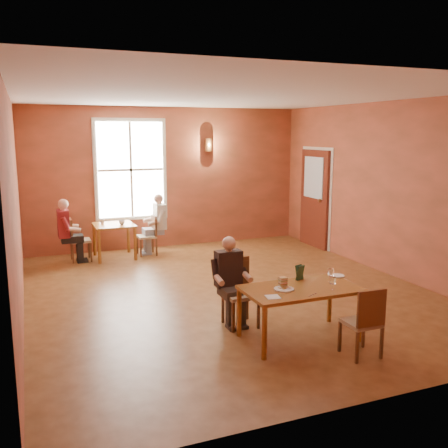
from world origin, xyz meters
name	(u,v)px	position (x,y,z in m)	size (l,w,h in m)	color
ground	(229,292)	(0.00, 0.00, 0.00)	(6.00, 7.00, 0.01)	brown
wall_back	(168,178)	(0.00, 3.50, 1.50)	(6.00, 0.04, 3.00)	brown
wall_front	(380,244)	(0.00, -3.50, 1.50)	(6.00, 0.04, 3.00)	brown
wall_left	(15,208)	(-3.00, 0.00, 1.50)	(0.04, 7.00, 3.00)	brown
wall_right	(389,189)	(3.00, 0.00, 1.50)	(0.04, 7.00, 3.00)	brown
ceiling	(229,95)	(0.00, 0.00, 3.00)	(6.00, 7.00, 0.04)	white
window	(131,170)	(-0.80, 3.45, 1.70)	(1.36, 0.10, 1.96)	white
door	(314,199)	(2.94, 2.30, 1.05)	(0.12, 1.04, 2.10)	maroon
wall_sconce	(208,145)	(0.90, 3.40, 2.20)	(0.16, 0.16, 0.28)	brown
main_table	(300,313)	(0.11, -1.99, 0.32)	(1.38, 0.77, 0.65)	brown
chair_diner_main	(241,293)	(-0.39, -1.34, 0.44)	(0.39, 0.39, 0.87)	#402115
diner_main	(242,285)	(-0.39, -1.37, 0.55)	(0.44, 0.44, 1.11)	black
chair_empty	(361,321)	(0.51, -2.64, 0.40)	(0.36, 0.36, 0.81)	brown
plate_food	(284,289)	(-0.11, -1.99, 0.66)	(0.24, 0.24, 0.03)	white
sandwich	(283,283)	(-0.08, -1.89, 0.70)	(0.09, 0.08, 0.10)	tan
goblet_a	(331,275)	(0.58, -1.91, 0.73)	(0.07, 0.07, 0.18)	white
goblet_c	(333,283)	(0.41, -2.21, 0.73)	(0.07, 0.07, 0.17)	white
menu_stand	(300,272)	(0.26, -1.70, 0.74)	(0.11, 0.06, 0.19)	#21462C
knife	(313,295)	(0.10, -2.28, 0.65)	(0.17, 0.01, 0.00)	silver
napkin	(273,297)	(-0.36, -2.18, 0.65)	(0.15, 0.15, 0.01)	white
side_plate	(338,276)	(0.80, -1.75, 0.65)	(0.17, 0.17, 0.01)	white
second_table	(114,241)	(-1.29, 2.85, 0.34)	(0.77, 0.77, 0.68)	brown
chair_diner_white	(147,235)	(-0.64, 2.85, 0.40)	(0.36, 0.36, 0.80)	#421F0E
diner_white	(148,226)	(-0.61, 2.85, 0.59)	(0.47, 0.47, 1.19)	beige
chair_diner_maroon	(81,240)	(-1.94, 2.85, 0.42)	(0.37, 0.37, 0.84)	#482C13
diner_maroon	(78,231)	(-1.97, 2.85, 0.60)	(0.48, 0.48, 1.20)	maroon
cup_a	(122,222)	(-1.15, 2.77, 0.72)	(0.11, 0.11, 0.09)	silver
cup_b	(102,221)	(-1.49, 3.01, 0.72)	(0.09, 0.09, 0.09)	silver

